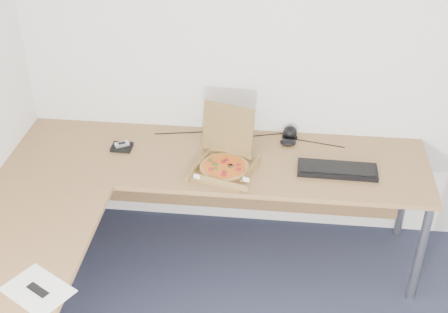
# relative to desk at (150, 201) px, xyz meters

# --- Properties ---
(room_shell) EXTENTS (3.50, 3.50, 2.50)m
(room_shell) POSITION_rel_desk_xyz_m (0.82, -0.97, 0.55)
(room_shell) COLOR white
(room_shell) RESTS_ON ground
(desk) EXTENTS (2.50, 2.20, 0.73)m
(desk) POSITION_rel_desk_xyz_m (0.00, 0.00, 0.00)
(desk) COLOR #996E3F
(desk) RESTS_ON ground
(pizza_box) EXTENTS (0.32, 0.37, 0.32)m
(pizza_box) POSITION_rel_desk_xyz_m (0.38, 0.31, 0.07)
(pizza_box) COLOR olive
(pizza_box) RESTS_ON desk
(drinking_glass) EXTENTS (0.07, 0.07, 0.12)m
(drinking_glass) POSITION_rel_desk_xyz_m (0.44, 0.58, 0.09)
(drinking_glass) COLOR white
(drinking_glass) RESTS_ON desk
(keyboard) EXTENTS (0.46, 0.17, 0.03)m
(keyboard) POSITION_rel_desk_xyz_m (1.03, 0.35, 0.04)
(keyboard) COLOR black
(keyboard) RESTS_ON desk
(mouse) EXTENTS (0.11, 0.08, 0.04)m
(mouse) POSITION_rel_desk_xyz_m (0.74, 0.62, 0.05)
(mouse) COLOR black
(mouse) RESTS_ON desk
(wallet) EXTENTS (0.12, 0.10, 0.02)m
(wallet) POSITION_rel_desk_xyz_m (-0.27, 0.46, 0.04)
(wallet) COLOR black
(wallet) RESTS_ON desk
(phone) EXTENTS (0.10, 0.08, 0.02)m
(phone) POSITION_rel_desk_xyz_m (-0.27, 0.47, 0.06)
(phone) COLOR #B2B5BA
(phone) RESTS_ON wallet
(paper_sheet) EXTENTS (0.36, 0.33, 0.00)m
(paper_sheet) POSITION_rel_desk_xyz_m (-0.35, -0.74, 0.03)
(paper_sheet) COLOR white
(paper_sheet) RESTS_ON desk
(dome_speaker) EXTENTS (0.10, 0.10, 0.08)m
(dome_speaker) POSITION_rel_desk_xyz_m (0.75, 0.71, 0.07)
(dome_speaker) COLOR black
(dome_speaker) RESTS_ON desk
(cable_bundle) EXTENTS (0.58, 0.12, 0.01)m
(cable_bundle) POSITION_rel_desk_xyz_m (0.47, 0.68, 0.03)
(cable_bundle) COLOR black
(cable_bundle) RESTS_ON desk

